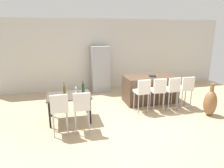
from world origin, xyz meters
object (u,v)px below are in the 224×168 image
object	(u,v)px
bar_chair_far	(186,87)
wine_glass_right	(76,87)
wine_glass_left	(76,92)
wine_bottle_inner	(64,89)
bar_chair_right	(172,88)
wine_bottle_near	(83,88)
bar_chair_left	(142,91)
dining_chair_far	(82,106)
refrigerator	(100,69)
fruit_bowl	(152,76)
floor_vase	(210,103)
dining_table	(69,97)
kitchen_island	(150,89)
bar_chair_middle	(158,89)
wine_glass_middle	(61,95)
dining_chair_near	(59,108)

from	to	relation	value
bar_chair_far	wine_glass_right	distance (m)	3.45
wine_glass_left	wine_bottle_inner	bearing A→B (deg)	133.76
bar_chair_right	wine_bottle_near	xyz separation A→B (m)	(-2.76, 0.12, 0.18)
bar_chair_left	dining_chair_far	world-z (taller)	same
bar_chair_right	wine_glass_left	world-z (taller)	bar_chair_right
wine_bottle_inner	refrigerator	bearing A→B (deg)	58.15
bar_chair_left	wine_glass_left	bearing A→B (deg)	-175.81
wine_glass_left	fruit_bowl	bearing A→B (deg)	18.61
refrigerator	floor_vase	xyz separation A→B (m)	(2.65, -3.26, -0.53)
dining_table	wine_glass_left	xyz separation A→B (m)	(0.18, -0.15, 0.20)
bar_chair_left	kitchen_island	bearing A→B (deg)	52.15
bar_chair_middle	fruit_bowl	size ratio (longest dim) A/B	4.56
dining_table	wine_bottle_near	bearing A→B (deg)	15.73
dining_chair_far	wine_bottle_near	distance (m)	0.93
bar_chair_middle	wine_glass_middle	bearing A→B (deg)	-173.35
bar_chair_right	wine_bottle_inner	world-z (taller)	wine_bottle_inner
dining_chair_near	wine_glass_middle	xyz separation A→B (m)	(0.05, 0.44, 0.17)
wine_glass_right	floor_vase	xyz separation A→B (m)	(3.80, -1.00, -0.47)
dining_chair_near	wine_glass_right	bearing A→B (deg)	66.13
dining_chair_near	floor_vase	world-z (taller)	dining_chair_near
bar_chair_left	bar_chair_far	world-z (taller)	same
bar_chair_left	wine_glass_right	distance (m)	1.97
dining_table	fruit_bowl	world-z (taller)	fruit_bowl
dining_chair_far	refrigerator	distance (m)	3.53
wine_glass_middle	wine_glass_right	distance (m)	0.77
bar_chair_far	wine_bottle_inner	size ratio (longest dim) A/B	3.26
wine_bottle_near	floor_vase	world-z (taller)	wine_bottle_near
dining_table	kitchen_island	bearing A→B (deg)	16.42
kitchen_island	bar_chair_left	xyz separation A→B (m)	(-0.65, -0.83, 0.24)
dining_chair_near	wine_glass_right	world-z (taller)	dining_chair_near
bar_chair_right	wine_glass_right	bearing A→B (deg)	174.28
kitchen_island	wine_glass_middle	distance (m)	3.26
dining_chair_near	bar_chair_left	bearing A→B (deg)	17.93
wine_glass_left	refrigerator	world-z (taller)	refrigerator
dining_chair_far	wine_glass_right	xyz separation A→B (m)	(-0.04, 1.08, 0.17)
wine_glass_right	refrigerator	size ratio (longest dim) A/B	0.09
fruit_bowl	bar_chair_left	bearing A→B (deg)	-131.76
wine_bottle_inner	dining_chair_near	bearing A→B (deg)	-98.78
wine_bottle_inner	refrigerator	distance (m)	2.82
wine_bottle_inner	wine_glass_middle	size ratio (longest dim) A/B	1.85
bar_chair_middle	wine_glass_right	xyz separation A→B (m)	(-2.47, 0.30, 0.17)
kitchen_island	bar_chair_far	size ratio (longest dim) A/B	1.71
wine_glass_left	bar_chair_far	bearing A→B (deg)	2.39
dining_chair_far	floor_vase	xyz separation A→B (m)	(3.76, 0.08, -0.31)
dining_table	floor_vase	bearing A→B (deg)	-9.97
bar_chair_far	wine_glass_middle	distance (m)	3.88
bar_chair_middle	dining_chair_near	xyz separation A→B (m)	(-2.95, -0.78, 0.00)
bar_chair_left	wine_glass_middle	bearing A→B (deg)	-171.89
dining_table	wine_bottle_near	world-z (taller)	wine_bottle_near
wine_bottle_near	refrigerator	size ratio (longest dim) A/B	0.18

